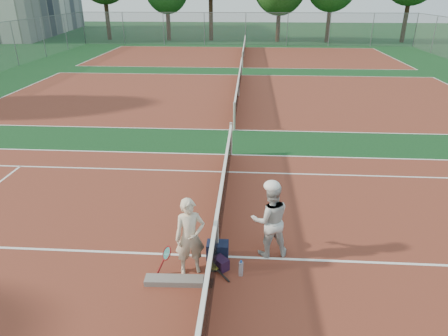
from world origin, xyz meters
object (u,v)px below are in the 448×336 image
at_px(sports_bag_navy, 218,250).
at_px(racket_black_held, 270,236).
at_px(net_main, 217,235).
at_px(player_b, 270,220).
at_px(racket_spare, 213,267).
at_px(player_a, 190,237).
at_px(sports_bag_purple, 221,264).
at_px(water_bottle, 241,269).
at_px(racket_red, 167,260).

bearing_deg(sports_bag_navy, racket_black_held, 21.36).
bearing_deg(net_main, sports_bag_navy, -73.66).
height_order(player_b, racket_spare, player_b).
xyz_separation_m(net_main, racket_spare, (-0.04, -0.45, -0.44)).
xyz_separation_m(player_a, player_b, (1.50, 0.67, 0.01)).
bearing_deg(racket_black_held, sports_bag_purple, 28.45).
height_order(player_a, racket_black_held, player_a).
xyz_separation_m(sports_bag_navy, water_bottle, (0.48, -0.54, -0.02)).
distance_m(player_b, water_bottle, 1.13).
relative_size(racket_red, sports_bag_navy, 1.24).
bearing_deg(player_b, player_a, 14.15).
xyz_separation_m(player_a, racket_red, (-0.45, -0.04, -0.51)).
distance_m(racket_red, water_bottle, 1.41).
bearing_deg(player_b, sports_bag_purple, 21.30).
bearing_deg(net_main, racket_black_held, 20.33).
height_order(net_main, sports_bag_purple, net_main).
distance_m(player_b, sports_bag_navy, 1.22).
bearing_deg(sports_bag_navy, racket_spare, -96.41).
distance_m(player_a, sports_bag_purple, 0.87).
relative_size(player_b, racket_spare, 2.65).
xyz_separation_m(player_a, racket_spare, (0.42, 0.04, -0.70)).
bearing_deg(net_main, player_a, -134.07).
bearing_deg(sports_bag_purple, player_a, -169.59).
distance_m(sports_bag_navy, water_bottle, 0.72).
distance_m(net_main, player_a, 0.72).
height_order(player_a, racket_spare, player_a).
xyz_separation_m(net_main, sports_bag_purple, (0.10, -0.38, -0.39)).
relative_size(net_main, sports_bag_navy, 25.42).
height_order(racket_red, sports_bag_purple, racket_red).
bearing_deg(sports_bag_navy, sports_bag_purple, -75.07).
distance_m(player_b, racket_black_held, 0.57).
bearing_deg(water_bottle, sports_bag_navy, 132.07).
bearing_deg(racket_black_held, player_a, 19.65).
height_order(net_main, racket_spare, net_main).
distance_m(player_a, racket_red, 0.68).
bearing_deg(sports_bag_purple, water_bottle, -24.81).
bearing_deg(water_bottle, player_b, 53.84).
height_order(player_b, water_bottle, player_b).
bearing_deg(player_a, racket_spare, -11.93).
relative_size(player_a, racket_red, 2.88).
relative_size(net_main, racket_spare, 18.45).
bearing_deg(sports_bag_purple, net_main, 105.01).
height_order(net_main, racket_red, net_main).
height_order(net_main, player_a, player_a).
distance_m(racket_spare, sports_bag_navy, 0.44).
bearing_deg(water_bottle, sports_bag_purple, 155.19).
bearing_deg(net_main, racket_spare, -95.38).
xyz_separation_m(racket_red, sports_bag_purple, (1.01, 0.15, -0.15)).
height_order(racket_black_held, sports_bag_purple, racket_black_held).
bearing_deg(racket_red, water_bottle, -36.57).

